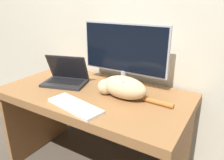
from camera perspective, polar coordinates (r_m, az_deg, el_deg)
wall_back at (r=1.84m, az=3.01°, el=18.54°), size 6.40×0.06×2.60m
desk at (r=1.67m, az=-4.54°, el=-7.91°), size 1.38×0.74×0.72m
monitor at (r=1.66m, az=3.14°, el=7.27°), size 0.69×0.19×0.48m
laptop at (r=1.78m, az=-12.00°, el=0.53°), size 0.38×0.31×0.23m
external_keyboard at (r=1.39m, az=-9.67°, el=-6.64°), size 0.41×0.21×0.02m
cat at (r=1.48m, az=2.80°, el=-1.83°), size 0.54×0.19×0.15m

